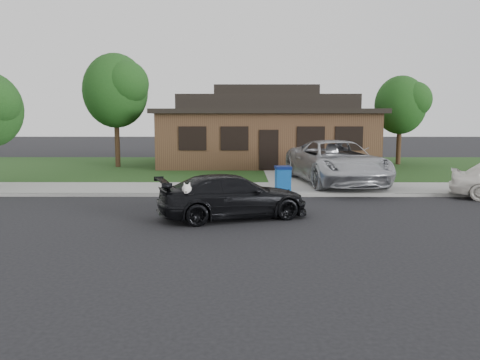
{
  "coord_description": "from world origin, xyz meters",
  "views": [
    {
      "loc": [
        2.58,
        -13.57,
        2.88
      ],
      "look_at": [
        2.53,
        -0.12,
        1.1
      ],
      "focal_mm": 35.0,
      "sensor_mm": 36.0,
      "label": 1
    }
  ],
  "objects": [
    {
      "name": "sidewalk",
      "position": [
        0.0,
        5.0,
        0.06
      ],
      "size": [
        60.0,
        3.0,
        0.12
      ],
      "primitive_type": "cube",
      "color": "gray",
      "rests_on": "ground"
    },
    {
      "name": "curb",
      "position": [
        0.0,
        3.5,
        0.06
      ],
      "size": [
        60.0,
        0.12,
        0.12
      ],
      "primitive_type": "cube",
      "color": "gray",
      "rests_on": "ground"
    },
    {
      "name": "tree_0",
      "position": [
        -4.34,
        12.88,
        4.48
      ],
      "size": [
        3.78,
        3.6,
        6.34
      ],
      "color": "#332114",
      "rests_on": "ground"
    },
    {
      "name": "driveway",
      "position": [
        6.0,
        10.0,
        0.07
      ],
      "size": [
        4.5,
        13.0,
        0.14
      ],
      "primitive_type": "cube",
      "color": "gray",
      "rests_on": "ground"
    },
    {
      "name": "tree_1",
      "position": [
        12.14,
        14.4,
        3.71
      ],
      "size": [
        3.15,
        3.0,
        5.25
      ],
      "color": "#332114",
      "rests_on": "ground"
    },
    {
      "name": "lawn",
      "position": [
        0.0,
        13.0,
        0.07
      ],
      "size": [
        60.0,
        13.0,
        0.13
      ],
      "primitive_type": "cube",
      "color": "#193814",
      "rests_on": "ground"
    },
    {
      "name": "recycling_bin",
      "position": [
        4.14,
        3.9,
        0.61
      ],
      "size": [
        0.63,
        0.65,
        0.97
      ],
      "rotation": [
        0.0,
        0.0,
        0.09
      ],
      "color": "#0D4692",
      "rests_on": "sidewalk"
    },
    {
      "name": "house",
      "position": [
        4.0,
        15.0,
        2.13
      ],
      "size": [
        12.6,
        8.6,
        4.65
      ],
      "color": "#422B1C",
      "rests_on": "ground"
    },
    {
      "name": "sedan",
      "position": [
        2.32,
        -0.23,
        0.64
      ],
      "size": [
        4.7,
        3.04,
        1.27
      ],
      "rotation": [
        0.0,
        0.0,
        1.89
      ],
      "color": "black",
      "rests_on": "ground"
    },
    {
      "name": "ground",
      "position": [
        0.0,
        0.0,
        0.0
      ],
      "size": [
        120.0,
        120.0,
        0.0
      ],
      "primitive_type": "plane",
      "color": "black",
      "rests_on": "ground"
    },
    {
      "name": "minivan",
      "position": [
        6.56,
        6.13,
        1.05
      ],
      "size": [
        3.93,
        6.89,
        1.81
      ],
      "primitive_type": "imported",
      "rotation": [
        0.0,
        0.0,
        0.15
      ],
      "color": "#B0B2B8",
      "rests_on": "driveway"
    }
  ]
}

